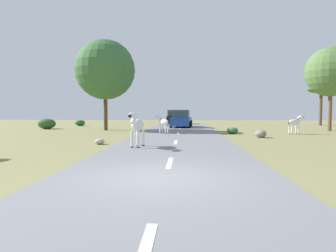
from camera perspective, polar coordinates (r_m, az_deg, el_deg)
The scene contains 16 objects.
ground_plane at distance 7.39m, azimuth -2.33°, elevation -10.42°, with size 90.00×90.00×0.00m, color olive.
road at distance 7.36m, azimuth -0.44°, elevation -10.27°, with size 6.00×64.00×0.05m, color slate.
lane_markings at distance 6.39m, azimuth -1.04°, elevation -12.09°, with size 0.16×56.00×0.01m.
zebra_0 at distance 13.28m, azimuth -6.15°, elevation 0.10°, with size 0.65×1.75×1.66m.
zebra_2 at distance 21.19m, azimuth -0.95°, elevation 0.73°, with size 1.14×1.15×1.36m.
zebra_3 at distance 23.11m, azimuth 23.78°, elevation 0.60°, with size 1.40×0.82×1.40m.
car_0 at distance 36.87m, azimuth 1.29°, elevation 1.70°, with size 2.04×4.35×1.74m.
car_1 at distance 29.23m, azimuth 2.66°, elevation 1.34°, with size 2.28×4.47×1.74m.
tree_1 at distance 26.10m, azimuth -12.31°, elevation 10.79°, with size 5.18×5.18×7.86m.
tree_2 at distance 28.09m, azimuth 29.50°, elevation 9.29°, with size 4.14×4.14×7.05m.
tree_3 at distance 37.95m, azimuth 28.00°, elevation 6.35°, with size 3.01×3.01×4.76m.
bush_0 at distance 29.47m, azimuth -22.81°, elevation 0.42°, with size 1.63×1.47×0.98m, color #2D5628.
bush_2 at distance 21.85m, azimuth 12.62°, elevation -0.89°, with size 0.82×0.74×0.49m, color #386633.
bush_3 at distance 34.24m, azimuth -16.97°, elevation 0.61°, with size 1.12×1.01×0.67m, color #2D5628.
rock_0 at distance 19.39m, azimuth 17.84°, elevation -1.46°, with size 0.71×0.77×0.49m, color gray.
rock_1 at distance 15.22m, azimuth -13.35°, elevation -2.98°, with size 0.51×0.55×0.29m, color #A89E8C.
Camera 1 is at (0.71, -7.15, 1.72)m, focal length 30.87 mm.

